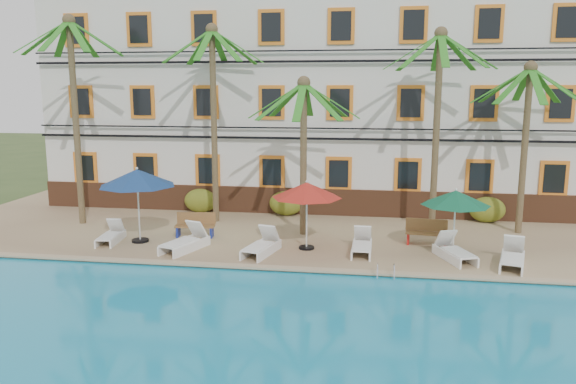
% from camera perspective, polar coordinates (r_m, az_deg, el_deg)
% --- Properties ---
extents(ground, '(100.00, 100.00, 0.00)m').
position_cam_1_polar(ground, '(18.85, -0.90, -7.67)').
color(ground, '#384C23').
rests_on(ground, ground).
extents(pool_deck, '(30.00, 12.00, 0.25)m').
position_cam_1_polar(pool_deck, '(23.57, 1.14, -3.61)').
color(pool_deck, tan).
rests_on(pool_deck, ground).
extents(swimming_pool, '(26.00, 12.00, 0.20)m').
position_cam_1_polar(swimming_pool, '(12.50, -6.53, -17.16)').
color(swimming_pool, '#188DB5').
rests_on(swimming_pool, ground).
extents(pool_coping, '(30.00, 0.35, 0.06)m').
position_cam_1_polar(pool_coping, '(17.92, -1.39, -7.70)').
color(pool_coping, tan).
rests_on(pool_coping, pool_deck).
extents(hotel_building, '(25.40, 6.44, 10.22)m').
position_cam_1_polar(hotel_building, '(27.80, 2.56, 9.48)').
color(hotel_building, silver).
rests_on(hotel_building, pool_deck).
extents(palm_a, '(4.25, 4.25, 8.53)m').
position_cam_1_polar(palm_a, '(24.69, -20.93, 9.38)').
color(palm_a, brown).
rests_on(palm_a, pool_deck).
extents(palm_b, '(4.25, 4.25, 8.22)m').
position_cam_1_polar(palm_b, '(23.68, -7.59, 9.52)').
color(palm_b, brown).
rests_on(palm_b, pool_deck).
extents(palm_c, '(4.25, 4.25, 6.08)m').
position_cam_1_polar(palm_c, '(21.38, 1.59, 6.13)').
color(palm_c, brown).
rests_on(palm_c, pool_deck).
extents(palm_d, '(4.25, 4.25, 7.91)m').
position_cam_1_polar(palm_d, '(22.54, 14.96, 8.76)').
color(palm_d, brown).
rests_on(palm_d, pool_deck).
extents(palm_e, '(4.25, 4.25, 6.64)m').
position_cam_1_polar(palm_e, '(23.40, 23.07, 6.51)').
color(palm_e, brown).
rests_on(palm_e, pool_deck).
extents(shrub_left, '(1.50, 0.90, 1.10)m').
position_cam_1_polar(shrub_left, '(25.98, -8.88, -0.88)').
color(shrub_left, '#194E16').
rests_on(shrub_left, pool_deck).
extents(shrub_mid, '(1.50, 0.90, 1.10)m').
position_cam_1_polar(shrub_mid, '(25.08, -0.21, -1.16)').
color(shrub_mid, '#194E16').
rests_on(shrub_mid, pool_deck).
extents(shrub_right, '(1.50, 0.90, 1.10)m').
position_cam_1_polar(shrub_right, '(25.25, 19.58, -1.70)').
color(shrub_right, '#194E16').
rests_on(shrub_right, pool_deck).
extents(umbrella_blue, '(2.81, 2.81, 2.80)m').
position_cam_1_polar(umbrella_blue, '(21.18, -15.07, 1.37)').
color(umbrella_blue, black).
rests_on(umbrella_blue, pool_deck).
extents(umbrella_red, '(2.47, 2.47, 2.47)m').
position_cam_1_polar(umbrella_red, '(19.60, 1.93, 0.16)').
color(umbrella_red, black).
rests_on(umbrella_red, pool_deck).
extents(umbrella_green, '(2.32, 2.32, 2.32)m').
position_cam_1_polar(umbrella_green, '(19.71, 16.67, -0.62)').
color(umbrella_green, black).
rests_on(umbrella_green, pool_deck).
extents(lounger_a, '(0.80, 1.77, 0.81)m').
position_cam_1_polar(lounger_a, '(21.85, -17.54, -4.21)').
color(lounger_a, white).
rests_on(lounger_a, pool_deck).
extents(lounger_b, '(1.38, 2.17, 0.97)m').
position_cam_1_polar(lounger_b, '(20.15, -10.38, -4.96)').
color(lounger_b, white).
rests_on(lounger_b, pool_deck).
extents(lounger_c, '(1.13, 2.06, 0.92)m').
position_cam_1_polar(lounger_c, '(19.40, -2.69, -5.45)').
color(lounger_c, white).
rests_on(lounger_c, pool_deck).
extents(lounger_d, '(0.69, 1.86, 0.87)m').
position_cam_1_polar(lounger_d, '(19.66, 7.51, -5.36)').
color(lounger_d, white).
rests_on(lounger_d, pool_deck).
extents(lounger_e, '(1.33, 2.03, 0.91)m').
position_cam_1_polar(lounger_e, '(19.56, 16.53, -5.77)').
color(lounger_e, white).
rests_on(lounger_e, pool_deck).
extents(lounger_f, '(1.18, 2.07, 0.92)m').
position_cam_1_polar(lounger_f, '(19.44, 21.85, -6.18)').
color(lounger_f, white).
rests_on(lounger_f, pool_deck).
extents(bench_left, '(1.54, 0.62, 0.93)m').
position_cam_1_polar(bench_left, '(21.85, -9.40, -3.29)').
color(bench_left, olive).
rests_on(bench_left, pool_deck).
extents(bench_right, '(1.54, 0.64, 0.93)m').
position_cam_1_polar(bench_right, '(21.11, 13.92, -3.95)').
color(bench_right, olive).
rests_on(bench_right, pool_deck).
extents(pool_ladder, '(0.54, 0.74, 0.74)m').
position_cam_1_polar(pool_ladder, '(17.59, 9.87, -8.33)').
color(pool_ladder, silver).
rests_on(pool_ladder, ground).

